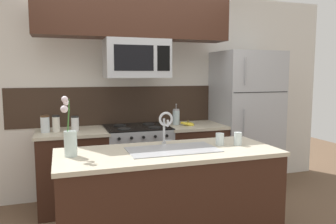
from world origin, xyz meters
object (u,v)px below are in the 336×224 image
Objects in this scene: refrigerator at (245,121)px; banana_bunch at (188,124)px; storage_jar_medium at (56,124)px; storage_jar_tall at (45,124)px; microwave at (137,59)px; sink_faucet at (165,124)px; storage_jar_short at (75,124)px; stove_range at (137,164)px; french_press at (176,117)px; spare_glass at (238,139)px; flower_vase at (70,140)px; drinking_glass at (220,139)px.

refrigerator is 0.86m from banana_bunch.
storage_jar_medium is 1.56m from banana_bunch.
refrigerator reaches higher than storage_jar_tall.
storage_jar_medium is (-0.92, 0.01, -0.72)m from microwave.
storage_jar_medium is (-2.42, -0.03, 0.08)m from refrigerator.
microwave is 1.20m from sink_faucet.
storage_jar_short is (0.32, -0.01, -0.01)m from storage_jar_tall.
microwave reaches higher than stove_range.
french_press is 1.32m from spare_glass.
storage_jar_short is 1.45× the size of spare_glass.
sink_faucet is at bearing -44.35° from storage_jar_tall.
storage_jar_medium is 1.58× the size of spare_glass.
spare_glass is 0.25× the size of flower_vase.
sink_faucet is at bearing 161.84° from spare_glass.
spare_glass is (0.16, -0.05, 0.00)m from drinking_glass.
french_press reaches higher than stove_range.
refrigerator is 6.90× the size of french_press.
french_press is 2.26× the size of spare_glass.
microwave is at bearing 91.20° from sink_faucet.
sink_faucet reaches higher than storage_jar_short.
storage_jar_medium is at bearing 141.58° from spare_glass.
storage_jar_tall is at bearing 135.65° from sink_faucet.
storage_jar_short is 0.36× the size of flower_vase.
storage_jar_medium reaches higher than storage_jar_short.
storage_jar_tall reaches higher than drinking_glass.
microwave is 1.58m from spare_glass.
microwave is 1.70m from refrigerator.
drinking_glass is at bearing -18.23° from sink_faucet.
sink_faucet is at bearing -88.80° from microwave.
spare_glass is at bearing -2.12° from flower_vase.
sink_faucet is at bearing 161.77° from drinking_glass.
stove_range is 7.87× the size of spare_glass.
storage_jar_short is (-0.72, -0.03, 0.53)m from stove_range.
refrigerator is 9.67× the size of storage_jar_tall.
storage_jar_short is (-0.72, -0.01, -0.73)m from microwave.
microwave is 1.26m from storage_jar_tall.
storage_jar_short is 1.83m from spare_glass.
drinking_glass is at bearing 162.04° from spare_glass.
refrigerator is (1.50, 0.04, -0.81)m from microwave.
french_press is 2.42× the size of drinking_glass.
storage_jar_medium is 0.98× the size of banana_bunch.
flower_vase reaches higher than stove_range.
flower_vase is (-1.45, -1.14, 0.11)m from banana_bunch.
french_press is 1.83m from flower_vase.
drinking_glass is 1.30m from flower_vase.
stove_range is 1.25× the size of microwave.
french_press is (0.52, 0.06, 0.55)m from stove_range.
banana_bunch is at bearing 82.53° from drinking_glass.
drinking_glass is at bearing -129.54° from refrigerator.
storage_jar_short is 0.90× the size of banana_bunch.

